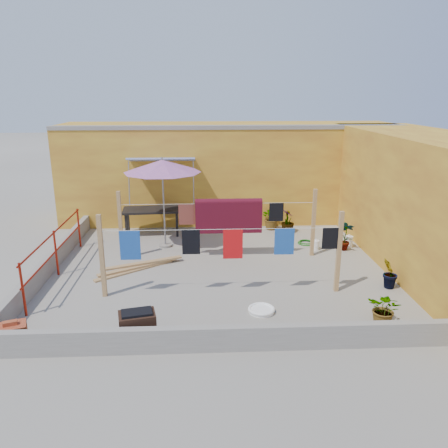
{
  "coord_description": "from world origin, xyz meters",
  "views": [
    {
      "loc": [
        -0.39,
        -10.0,
        4.15
      ],
      "look_at": [
        0.13,
        0.3,
        1.05
      ],
      "focal_mm": 35.0,
      "sensor_mm": 36.0,
      "label": 1
    }
  ],
  "objects_px": {
    "brick_stack": "(12,334)",
    "plant_back_a": "(272,217)",
    "brazier": "(138,326)",
    "outdoor_table": "(152,211)",
    "water_jug_a": "(349,241)",
    "green_hose": "(306,243)",
    "white_basin": "(261,310)",
    "patio_umbrella": "(162,167)",
    "water_jug_b": "(316,245)"
  },
  "relations": [
    {
      "from": "brick_stack",
      "to": "plant_back_a",
      "type": "xyz_separation_m",
      "value": [
        5.5,
        6.4,
        0.19
      ]
    },
    {
      "from": "brick_stack",
      "to": "brazier",
      "type": "bearing_deg",
      "value": 0.0
    },
    {
      "from": "outdoor_table",
      "to": "water_jug_a",
      "type": "height_order",
      "value": "outdoor_table"
    },
    {
      "from": "green_hose",
      "to": "white_basin",
      "type": "bearing_deg",
      "value": -114.35
    },
    {
      "from": "patio_umbrella",
      "to": "brick_stack",
      "type": "relative_size",
      "value": 4.5
    },
    {
      "from": "green_hose",
      "to": "water_jug_b",
      "type": "bearing_deg",
      "value": -73.63
    },
    {
      "from": "brazier",
      "to": "plant_back_a",
      "type": "distance_m",
      "value": 7.22
    },
    {
      "from": "outdoor_table",
      "to": "plant_back_a",
      "type": "relative_size",
      "value": 2.33
    },
    {
      "from": "patio_umbrella",
      "to": "brazier",
      "type": "distance_m",
      "value": 5.29
    },
    {
      "from": "outdoor_table",
      "to": "water_jug_b",
      "type": "distance_m",
      "value": 4.96
    },
    {
      "from": "brick_stack",
      "to": "patio_umbrella",
      "type": "bearing_deg",
      "value": 65.42
    },
    {
      "from": "brazier",
      "to": "water_jug_b",
      "type": "distance_m",
      "value": 6.14
    },
    {
      "from": "patio_umbrella",
      "to": "green_hose",
      "type": "height_order",
      "value": "patio_umbrella"
    },
    {
      "from": "patio_umbrella",
      "to": "water_jug_b",
      "type": "height_order",
      "value": "patio_umbrella"
    },
    {
      "from": "brick_stack",
      "to": "water_jug_a",
      "type": "distance_m",
      "value": 8.72
    },
    {
      "from": "brazier",
      "to": "water_jug_a",
      "type": "bearing_deg",
      "value": 41.3
    },
    {
      "from": "white_basin",
      "to": "water_jug_a",
      "type": "distance_m",
      "value": 4.74
    },
    {
      "from": "brick_stack",
      "to": "water_jug_a",
      "type": "xyz_separation_m",
      "value": [
        7.4,
        4.61,
        -0.03
      ]
    },
    {
      "from": "patio_umbrella",
      "to": "water_jug_a",
      "type": "distance_m",
      "value": 5.58
    },
    {
      "from": "outdoor_table",
      "to": "brazier",
      "type": "height_order",
      "value": "outdoor_table"
    },
    {
      "from": "white_basin",
      "to": "green_hose",
      "type": "xyz_separation_m",
      "value": [
        1.82,
        4.02,
        -0.02
      ]
    },
    {
      "from": "brick_stack",
      "to": "outdoor_table",
      "type": "bearing_deg",
      "value": 73.76
    },
    {
      "from": "outdoor_table",
      "to": "green_hose",
      "type": "bearing_deg",
      "value": -13.99
    },
    {
      "from": "outdoor_table",
      "to": "white_basin",
      "type": "distance_m",
      "value": 5.84
    },
    {
      "from": "brick_stack",
      "to": "green_hose",
      "type": "xyz_separation_m",
      "value": [
        6.26,
        4.93,
        -0.15
      ]
    },
    {
      "from": "brazier",
      "to": "green_hose",
      "type": "distance_m",
      "value": 6.43
    },
    {
      "from": "patio_umbrella",
      "to": "water_jug_a",
      "type": "height_order",
      "value": "patio_umbrella"
    },
    {
      "from": "plant_back_a",
      "to": "outdoor_table",
      "type": "bearing_deg",
      "value": -174.72
    },
    {
      "from": "outdoor_table",
      "to": "water_jug_b",
      "type": "height_order",
      "value": "outdoor_table"
    },
    {
      "from": "white_basin",
      "to": "water_jug_b",
      "type": "xyz_separation_m",
      "value": [
        1.97,
        3.52,
        0.09
      ]
    },
    {
      "from": "water_jug_a",
      "to": "green_hose",
      "type": "distance_m",
      "value": 1.19
    },
    {
      "from": "patio_umbrella",
      "to": "white_basin",
      "type": "height_order",
      "value": "patio_umbrella"
    },
    {
      "from": "outdoor_table",
      "to": "brazier",
      "type": "relative_size",
      "value": 2.54
    },
    {
      "from": "water_jug_a",
      "to": "water_jug_b",
      "type": "bearing_deg",
      "value": -169.37
    },
    {
      "from": "brick_stack",
      "to": "white_basin",
      "type": "xyz_separation_m",
      "value": [
        4.44,
        0.91,
        -0.14
      ]
    },
    {
      "from": "brick_stack",
      "to": "green_hose",
      "type": "bearing_deg",
      "value": 38.24
    },
    {
      "from": "brazier",
      "to": "plant_back_a",
      "type": "relative_size",
      "value": 0.92
    },
    {
      "from": "brick_stack",
      "to": "white_basin",
      "type": "distance_m",
      "value": 4.54
    },
    {
      "from": "green_hose",
      "to": "water_jug_a",
      "type": "bearing_deg",
      "value": -15.88
    },
    {
      "from": "water_jug_a",
      "to": "green_hose",
      "type": "relative_size",
      "value": 0.76
    },
    {
      "from": "patio_umbrella",
      "to": "plant_back_a",
      "type": "xyz_separation_m",
      "value": [
        3.26,
        1.5,
        -1.88
      ]
    },
    {
      "from": "white_basin",
      "to": "patio_umbrella",
      "type": "bearing_deg",
      "value": 118.85
    },
    {
      "from": "water_jug_b",
      "to": "plant_back_a",
      "type": "distance_m",
      "value": 2.19
    },
    {
      "from": "water_jug_b",
      "to": "green_hose",
      "type": "relative_size",
      "value": 0.66
    },
    {
      "from": "brick_stack",
      "to": "brazier",
      "type": "height_order",
      "value": "brazier"
    },
    {
      "from": "patio_umbrella",
      "to": "green_hose",
      "type": "bearing_deg",
      "value": 0.47
    },
    {
      "from": "water_jug_a",
      "to": "water_jug_b",
      "type": "xyz_separation_m",
      "value": [
        -0.99,
        -0.19,
        -0.02
      ]
    },
    {
      "from": "plant_back_a",
      "to": "brazier",
      "type": "bearing_deg",
      "value": -117.62
    },
    {
      "from": "patio_umbrella",
      "to": "plant_back_a",
      "type": "bearing_deg",
      "value": 24.7
    },
    {
      "from": "white_basin",
      "to": "plant_back_a",
      "type": "bearing_deg",
      "value": 79.08
    }
  ]
}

